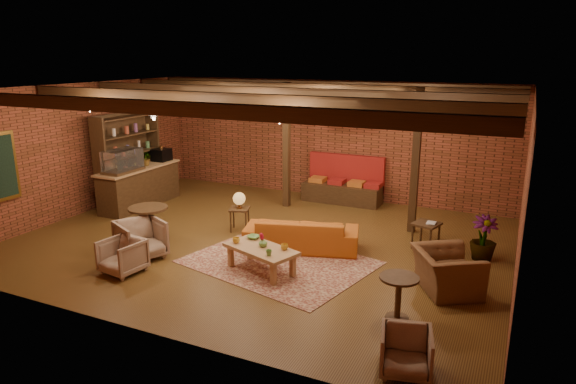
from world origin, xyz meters
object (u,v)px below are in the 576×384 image
at_px(side_table_book, 426,225).
at_px(round_table_right, 399,291).
at_px(side_table_lamp, 239,202).
at_px(plant_tall, 488,194).
at_px(armchair_far, 406,350).
at_px(armchair_a, 141,237).
at_px(coffee_table, 261,250).
at_px(armchair_b, 122,255).
at_px(armchair_right, 447,265).
at_px(sofa, 301,233).
at_px(round_table_left, 149,220).

relative_size(side_table_book, round_table_right, 0.87).
relative_size(side_table_lamp, plant_tall, 0.34).
relative_size(side_table_book, armchair_far, 0.94).
relative_size(armchair_a, side_table_book, 1.39).
bearing_deg(coffee_table, side_table_book, 44.41).
bearing_deg(armchair_b, side_table_book, 44.96).
bearing_deg(armchair_right, side_table_book, -11.07).
height_order(side_table_lamp, armchair_right, armchair_right).
bearing_deg(coffee_table, sofa, 80.42).
bearing_deg(round_table_left, side_table_lamp, 52.69).
bearing_deg(side_table_lamp, plant_tall, 5.49).
relative_size(round_table_right, armchair_far, 1.08).
height_order(sofa, round_table_left, round_table_left).
bearing_deg(armchair_a, armchair_far, -80.34).
bearing_deg(armchair_a, side_table_book, -34.21).
relative_size(sofa, armchair_right, 2.10).
bearing_deg(armchair_b, armchair_right, 25.58).
height_order(armchair_right, side_table_book, armchair_right).
xyz_separation_m(armchair_b, armchair_far, (5.36, -0.88, -0.03)).
relative_size(armchair_a, armchair_right, 0.77).
xyz_separation_m(coffee_table, round_table_left, (-2.73, 0.20, 0.15)).
distance_m(armchair_far, plant_tall, 4.44).
bearing_deg(coffee_table, round_table_left, 175.83).
relative_size(round_table_left, armchair_right, 0.76).
bearing_deg(side_table_book, armchair_b, -143.15).
bearing_deg(armchair_b, coffee_table, 34.36).
relative_size(coffee_table, round_table_right, 2.20).
bearing_deg(armchair_right, armchair_far, 146.46).
bearing_deg(armchair_far, plant_tall, 69.63).
distance_m(sofa, plant_tall, 3.68).
relative_size(coffee_table, plant_tall, 0.58).
bearing_deg(round_table_right, side_table_book, 93.18).
height_order(coffee_table, side_table_lamp, side_table_lamp).
relative_size(side_table_lamp, armchair_b, 1.27).
xyz_separation_m(side_table_book, armchair_far, (0.58, -4.46, -0.18)).
distance_m(armchair_a, armchair_right, 5.72).
bearing_deg(round_table_right, coffee_table, 165.58).
bearing_deg(round_table_right, sofa, 140.48).
distance_m(side_table_lamp, armchair_far, 5.98).
distance_m(sofa, side_table_lamp, 1.82).
distance_m(armchair_a, plant_tall, 6.71).
xyz_separation_m(side_table_lamp, armchair_far, (4.60, -3.80, -0.36)).
bearing_deg(armchair_b, plant_tall, 38.18).
bearing_deg(side_table_book, sofa, -153.88).
bearing_deg(coffee_table, armchair_b, -153.76).
height_order(armchair_b, armchair_right, armchair_right).
xyz_separation_m(side_table_lamp, armchair_right, (4.70, -1.20, -0.20)).
relative_size(side_table_lamp, armchair_right, 0.82).
relative_size(sofa, side_table_lamp, 2.57).
bearing_deg(armchair_a, armchair_b, -140.87).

